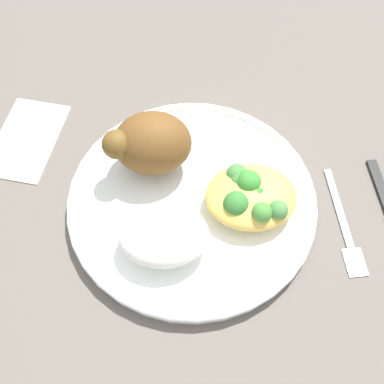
% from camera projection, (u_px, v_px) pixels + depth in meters
% --- Properties ---
extents(ground_plane, '(2.00, 2.00, 0.00)m').
position_uv_depth(ground_plane, '(192.00, 205.00, 0.58)').
color(ground_plane, '#615951').
extents(plate, '(0.29, 0.29, 0.02)m').
position_uv_depth(plate, '(192.00, 201.00, 0.57)').
color(plate, white).
rests_on(plate, ground_plane).
extents(roasted_chicken, '(0.10, 0.07, 0.07)m').
position_uv_depth(roasted_chicken, '(150.00, 143.00, 0.55)').
color(roasted_chicken, brown).
rests_on(roasted_chicken, plate).
extents(rice_pile, '(0.10, 0.08, 0.04)m').
position_uv_depth(rice_pile, '(164.00, 235.00, 0.51)').
color(rice_pile, white).
rests_on(rice_pile, plate).
extents(mac_cheese_with_broccoli, '(0.10, 0.09, 0.04)m').
position_uv_depth(mac_cheese_with_broccoli, '(250.00, 195.00, 0.54)').
color(mac_cheese_with_broccoli, '#E8BB51').
rests_on(mac_cheese_with_broccoli, plate).
extents(fork, '(0.02, 0.14, 0.01)m').
position_uv_depth(fork, '(344.00, 226.00, 0.56)').
color(fork, '#B2B2B7').
rests_on(fork, ground_plane).
extents(napkin, '(0.11, 0.14, 0.00)m').
position_uv_depth(napkin, '(27.00, 139.00, 0.63)').
color(napkin, white).
rests_on(napkin, ground_plane).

